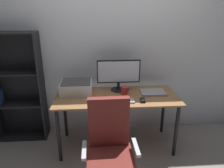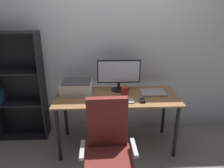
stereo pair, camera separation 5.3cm
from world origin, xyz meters
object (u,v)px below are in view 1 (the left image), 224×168
coffee_mug (124,90)px  bookshelf (17,88)px  keyboard (122,101)px  laptop (153,92)px  mouse (143,100)px  monitor (119,73)px  printer (77,87)px  desk (117,102)px  office_chair (110,155)px

coffee_mug → bookshelf: 1.48m
keyboard → laptop: laptop is taller
keyboard → mouse: mouse is taller
mouse → laptop: (0.19, 0.25, -0.01)m
coffee_mug → laptop: size_ratio=0.32×
monitor → printer: (-0.56, -0.06, -0.16)m
keyboard → laptop: (0.43, 0.25, 0.00)m
monitor → mouse: monitor is taller
monitor → bookshelf: bookshelf is taller
desk → coffee_mug: 0.18m
printer → mouse: bearing=-21.7°
office_chair → bookshelf: size_ratio=0.67×
desk → monitor: bearing=78.3°
coffee_mug → laptop: coffee_mug is taller
desk → bookshelf: 1.40m
monitor → laptop: (0.44, -0.13, -0.23)m
desk → coffee_mug: (0.10, 0.05, 0.14)m
desk → coffee_mug: bearing=25.2°
laptop → desk: bearing=-172.5°
desk → keyboard: 0.22m
mouse → bookshelf: (-1.65, 0.52, -0.00)m
keyboard → laptop: size_ratio=0.91×
bookshelf → keyboard: bearing=-20.5°
printer → office_chair: bearing=-67.6°
monitor → bookshelf: size_ratio=0.38×
mouse → coffee_mug: bearing=131.1°
monitor → printer: size_ratio=1.43×
desk → laptop: bearing=7.0°
keyboard → bookshelf: bookshelf is taller
monitor → mouse: 0.51m
desk → bookshelf: size_ratio=1.03×
printer → coffee_mug: bearing=-7.7°
coffee_mug → mouse: bearing=-51.4°
printer → bookshelf: bookshelf is taller
coffee_mug → monitor: bearing=114.5°
monitor → office_chair: bearing=-100.1°
mouse → laptop: 0.31m
laptop → bookshelf: (-1.83, 0.27, 0.00)m
monitor → coffee_mug: 0.25m
mouse → laptop: mouse is taller
monitor → office_chair: (-0.18, -0.98, -0.52)m
laptop → printer: size_ratio=0.80×
mouse → bookshelf: size_ratio=0.06×
desk → keyboard: bearing=-75.6°
keyboard → office_chair: 0.69m
monitor → coffee_mug: monitor is taller
mouse → office_chair: size_ratio=0.10×
desk → office_chair: 0.83m
office_chair → bookshelf: bearing=135.9°
printer → bookshelf: 0.86m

